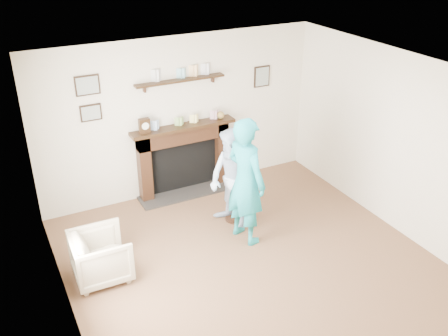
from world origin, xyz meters
The scene contains 6 objects.
ground centered at (0.00, 0.00, 0.00)m, with size 5.00×5.00×0.00m, color brown.
room_shell centered at (0.00, 0.69, 1.62)m, with size 4.54×5.02×2.52m.
armchair centered at (-1.77, 0.83, 0.00)m, with size 0.66×0.68×0.62m, color tan.
man centered at (0.18, 1.10, 0.00)m, with size 0.73×0.57×1.50m, color silver.
woman centered at (0.21, 0.77, 0.00)m, with size 0.65×0.43×1.78m, color teal.
pedestal_table centered at (0.31, 1.24, 0.71)m, with size 0.36×0.36×1.15m.
Camera 1 is at (-2.69, -4.26, 4.02)m, focal length 40.00 mm.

